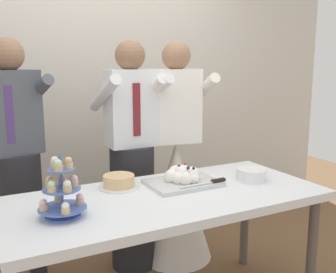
{
  "coord_description": "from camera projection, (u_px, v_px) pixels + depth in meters",
  "views": [
    {
      "loc": [
        -0.97,
        -1.86,
        1.5
      ],
      "look_at": [
        0.08,
        0.15,
        1.07
      ],
      "focal_mm": 41.85,
      "sensor_mm": 36.0,
      "label": 1
    }
  ],
  "objects": [
    {
      "name": "round_cake",
      "position": [
        119.0,
        182.0,
        2.31
      ],
      "size": [
        0.24,
        0.24,
        0.08
      ],
      "color": "white",
      "rests_on": "dessert_table"
    },
    {
      "name": "person_bride",
      "position": [
        176.0,
        185.0,
        3.0
      ],
      "size": [
        0.56,
        0.56,
        1.66
      ],
      "color": "white",
      "rests_on": "ground_plane"
    },
    {
      "name": "person_guest",
      "position": [
        16.0,
        179.0,
        2.59
      ],
      "size": [
        0.55,
        0.57,
        1.66
      ],
      "color": "#232328",
      "rests_on": "ground_plane"
    },
    {
      "name": "dessert_table",
      "position": [
        167.0,
        207.0,
        2.21
      ],
      "size": [
        1.8,
        0.8,
        0.78
      ],
      "color": "silver",
      "rests_on": "ground_plane"
    },
    {
      "name": "cupcake_stand",
      "position": [
        62.0,
        193.0,
        1.86
      ],
      "size": [
        0.23,
        0.23,
        0.31
      ],
      "color": "#4C66B2",
      "rests_on": "dessert_table"
    },
    {
      "name": "plate_stack",
      "position": [
        252.0,
        174.0,
        2.46
      ],
      "size": [
        0.19,
        0.19,
        0.08
      ],
      "color": "white",
      "rests_on": "dessert_table"
    },
    {
      "name": "rear_wall",
      "position": [
        90.0,
        69.0,
        3.32
      ],
      "size": [
        5.2,
        0.1,
        2.9
      ],
      "primitive_type": "cube",
      "color": "beige",
      "rests_on": "ground_plane"
    },
    {
      "name": "main_cake_tray",
      "position": [
        183.0,
        178.0,
        2.37
      ],
      "size": [
        0.44,
        0.31,
        0.13
      ],
      "color": "silver",
      "rests_on": "dessert_table"
    },
    {
      "name": "person_groom",
      "position": [
        132.0,
        169.0,
        2.83
      ],
      "size": [
        0.46,
        0.49,
        1.66
      ],
      "color": "#232328",
      "rests_on": "ground_plane"
    }
  ]
}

